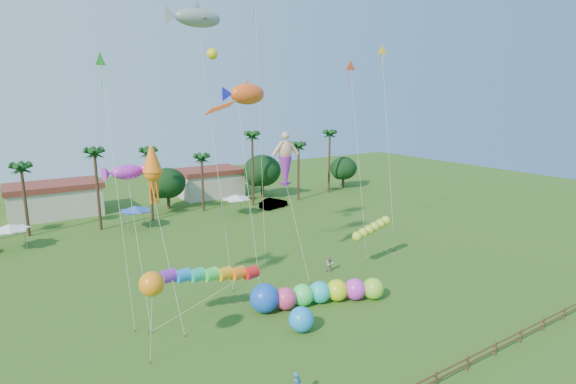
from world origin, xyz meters
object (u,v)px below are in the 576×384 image
spectator_b (330,264)px  car_b (274,203)px  caterpillar_inflatable (313,294)px  blue_ball (301,319)px

spectator_b → car_b: bearing=104.9°
spectator_b → caterpillar_inflatable: (-5.61, -4.90, 0.17)m
blue_ball → car_b: bearing=61.8°
car_b → caterpillar_inflatable: size_ratio=0.42×
car_b → blue_ball: bearing=137.4°
blue_ball → spectator_b: bearing=41.6°
car_b → spectator_b: 26.52m
spectator_b → blue_ball: blue_ball is taller
caterpillar_inflatable → blue_ball: size_ratio=6.07×
caterpillar_inflatable → blue_ball: 4.40m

